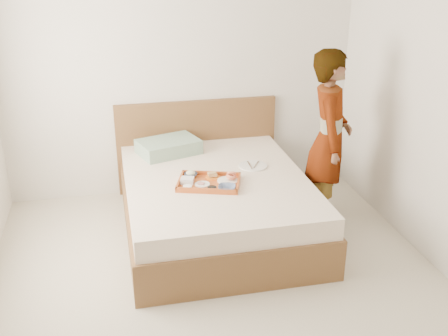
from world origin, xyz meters
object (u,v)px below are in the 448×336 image
dinner_plate (253,166)px  tray (209,182)px  bed (216,204)px  person (329,140)px

dinner_plate → tray: bearing=-146.9°
bed → dinner_plate: size_ratio=7.72×
tray → dinner_plate: tray is taller
tray → dinner_plate: 0.56m
bed → dinner_plate: (0.38, 0.16, 0.27)m
dinner_plate → person: size_ratio=0.16×
tray → bed: bearing=76.5°
person → dinner_plate: bearing=94.8°
tray → person: (1.11, 0.12, 0.25)m
bed → tray: (-0.09, -0.15, 0.29)m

